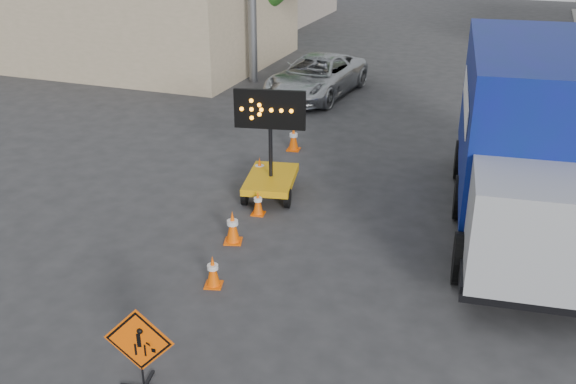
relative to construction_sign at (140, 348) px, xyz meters
The scene contains 11 objects.
ground 0.99m from the construction_sign, 41.64° to the left, with size 100.00×100.00×0.00m, color #2D2D30.
storefront_left_near 24.52m from the construction_sign, 123.59° to the left, with size 14.00×10.00×4.00m, color tan.
construction_sign is the anchor object (origin of this frame).
arrow_board 7.63m from the construction_sign, 96.69° to the left, with size 1.78×2.20×2.84m.
pickup_truck 17.42m from the construction_sign, 99.28° to the left, with size 2.59×5.62×1.56m, color silver.
box_truck 9.62m from the construction_sign, 57.35° to the left, with size 3.58×8.97×4.14m.
cone_a 3.13m from the construction_sign, 95.99° to the left, with size 0.42×0.42×0.68m.
cone_b 4.95m from the construction_sign, 98.50° to the left, with size 0.49×0.49×0.77m.
cone_c 6.45m from the construction_sign, 96.75° to the left, with size 0.36×0.36×0.63m.
cone_d 8.28m from the construction_sign, 100.06° to the left, with size 0.45×0.45×0.77m.
cone_e 11.09m from the construction_sign, 97.80° to the left, with size 0.43×0.43×0.77m.
Camera 1 is at (4.45, -7.06, 6.95)m, focal length 40.00 mm.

